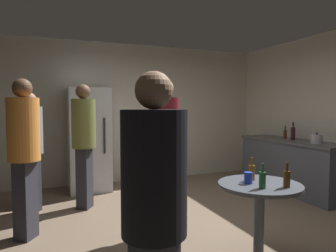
{
  "coord_description": "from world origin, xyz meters",
  "views": [
    {
      "loc": [
        -1.7,
        -3.31,
        1.48
      ],
      "look_at": [
        -0.13,
        0.64,
        1.21
      ],
      "focal_mm": 32.83,
      "sensor_mm": 36.0,
      "label": 1
    }
  ],
  "objects_px": {
    "foreground_table": "(260,194)",
    "person_in_black_shirt": "(154,206)",
    "plastic_cup_blue": "(248,178)",
    "refrigerator": "(89,140)",
    "person_in_maroon_shirt": "(164,144)",
    "beer_bottle_brown": "(287,178)",
    "beer_bottle_green": "(262,179)",
    "person_in_olive_shirt": "(84,136)",
    "person_in_gray_shirt": "(30,143)",
    "kettle": "(317,139)",
    "wine_bottle_on_counter": "(293,133)",
    "beer_bottle_amber": "(252,172)",
    "person_in_orange_shirt": "(24,146)",
    "beer_bottle_on_counter": "(285,134)"
  },
  "relations": [
    {
      "from": "foreground_table",
      "to": "person_in_black_shirt",
      "type": "relative_size",
      "value": 0.48
    },
    {
      "from": "plastic_cup_blue",
      "to": "refrigerator",
      "type": "bearing_deg",
      "value": 109.79
    },
    {
      "from": "person_in_maroon_shirt",
      "to": "person_in_black_shirt",
      "type": "relative_size",
      "value": 1.08
    },
    {
      "from": "beer_bottle_brown",
      "to": "beer_bottle_green",
      "type": "xyz_separation_m",
      "value": [
        -0.23,
        0.06,
        0.0
      ]
    },
    {
      "from": "person_in_olive_shirt",
      "to": "person_in_gray_shirt",
      "type": "height_order",
      "value": "person_in_olive_shirt"
    },
    {
      "from": "refrigerator",
      "to": "foreground_table",
      "type": "relative_size",
      "value": 2.25
    },
    {
      "from": "refrigerator",
      "to": "kettle",
      "type": "xyz_separation_m",
      "value": [
        3.24,
        -1.94,
        0.07
      ]
    },
    {
      "from": "plastic_cup_blue",
      "to": "person_in_gray_shirt",
      "type": "bearing_deg",
      "value": 132.51
    },
    {
      "from": "beer_bottle_brown",
      "to": "person_in_gray_shirt",
      "type": "xyz_separation_m",
      "value": [
        -2.26,
        2.45,
        0.16
      ]
    },
    {
      "from": "wine_bottle_on_counter",
      "to": "beer_bottle_amber",
      "type": "relative_size",
      "value": 1.35
    },
    {
      "from": "person_in_olive_shirt",
      "to": "beer_bottle_amber",
      "type": "bearing_deg",
      "value": -22.45
    },
    {
      "from": "person_in_olive_shirt",
      "to": "foreground_table",
      "type": "bearing_deg",
      "value": -24.58
    },
    {
      "from": "beer_bottle_green",
      "to": "person_in_maroon_shirt",
      "type": "relative_size",
      "value": 0.13
    },
    {
      "from": "beer_bottle_amber",
      "to": "person_in_black_shirt",
      "type": "xyz_separation_m",
      "value": [
        -1.42,
        -1.07,
        0.15
      ]
    },
    {
      "from": "wine_bottle_on_counter",
      "to": "person_in_olive_shirt",
      "type": "xyz_separation_m",
      "value": [
        -3.49,
        0.4,
        0.04
      ]
    },
    {
      "from": "refrigerator",
      "to": "beer_bottle_green",
      "type": "distance_m",
      "value": 3.46
    },
    {
      "from": "person_in_gray_shirt",
      "to": "beer_bottle_brown",
      "type": "bearing_deg",
      "value": -10.25
    },
    {
      "from": "person_in_orange_shirt",
      "to": "person_in_black_shirt",
      "type": "relative_size",
      "value": 1.08
    },
    {
      "from": "refrigerator",
      "to": "person_in_orange_shirt",
      "type": "bearing_deg",
      "value": -117.35
    },
    {
      "from": "kettle",
      "to": "wine_bottle_on_counter",
      "type": "bearing_deg",
      "value": 84.61
    },
    {
      "from": "foreground_table",
      "to": "person_in_gray_shirt",
      "type": "distance_m",
      "value": 3.11
    },
    {
      "from": "person_in_orange_shirt",
      "to": "kettle",
      "type": "bearing_deg",
      "value": 30.94
    },
    {
      "from": "foreground_table",
      "to": "beer_bottle_green",
      "type": "height_order",
      "value": "beer_bottle_green"
    },
    {
      "from": "foreground_table",
      "to": "beer_bottle_brown",
      "type": "xyz_separation_m",
      "value": [
        0.14,
        -0.21,
        0.19
      ]
    },
    {
      "from": "beer_bottle_amber",
      "to": "person_in_orange_shirt",
      "type": "bearing_deg",
      "value": 151.37
    },
    {
      "from": "wine_bottle_on_counter",
      "to": "person_in_orange_shirt",
      "type": "xyz_separation_m",
      "value": [
        -4.22,
        -0.42,
        0.03
      ]
    },
    {
      "from": "beer_bottle_green",
      "to": "wine_bottle_on_counter",
      "type": "bearing_deg",
      "value": 41.08
    },
    {
      "from": "foreground_table",
      "to": "person_in_maroon_shirt",
      "type": "relative_size",
      "value": 0.45
    },
    {
      "from": "refrigerator",
      "to": "beer_bottle_green",
      "type": "xyz_separation_m",
      "value": [
        1.12,
        -3.27,
        -0.08
      ]
    },
    {
      "from": "beer_bottle_green",
      "to": "person_in_gray_shirt",
      "type": "height_order",
      "value": "person_in_gray_shirt"
    },
    {
      "from": "kettle",
      "to": "beer_bottle_brown",
      "type": "height_order",
      "value": "kettle"
    },
    {
      "from": "person_in_orange_shirt",
      "to": "person_in_black_shirt",
      "type": "xyz_separation_m",
      "value": [
        0.74,
        -2.24,
        -0.08
      ]
    },
    {
      "from": "beer_bottle_green",
      "to": "person_in_orange_shirt",
      "type": "height_order",
      "value": "person_in_orange_shirt"
    },
    {
      "from": "beer_bottle_brown",
      "to": "person_in_gray_shirt",
      "type": "distance_m",
      "value": 3.34
    },
    {
      "from": "refrigerator",
      "to": "wine_bottle_on_counter",
      "type": "bearing_deg",
      "value": -22.77
    },
    {
      "from": "person_in_gray_shirt",
      "to": "refrigerator",
      "type": "bearing_deg",
      "value": 80.99
    },
    {
      "from": "wine_bottle_on_counter",
      "to": "beer_bottle_on_counter",
      "type": "bearing_deg",
      "value": 75.98
    },
    {
      "from": "beer_bottle_on_counter",
      "to": "person_in_black_shirt",
      "type": "distance_m",
      "value": 4.59
    },
    {
      "from": "kettle",
      "to": "foreground_table",
      "type": "height_order",
      "value": "kettle"
    },
    {
      "from": "refrigerator",
      "to": "plastic_cup_blue",
      "type": "xyz_separation_m",
      "value": [
        1.11,
        -3.08,
        -0.11
      ]
    },
    {
      "from": "beer_bottle_amber",
      "to": "person_in_maroon_shirt",
      "type": "height_order",
      "value": "person_in_maroon_shirt"
    },
    {
      "from": "refrigerator",
      "to": "person_in_black_shirt",
      "type": "xyz_separation_m",
      "value": [
        -0.19,
        -4.04,
        0.07
      ]
    },
    {
      "from": "beer_bottle_on_counter",
      "to": "foreground_table",
      "type": "xyz_separation_m",
      "value": [
        -2.14,
        -2.0,
        -0.35
      ]
    },
    {
      "from": "person_in_maroon_shirt",
      "to": "person_in_olive_shirt",
      "type": "height_order",
      "value": "person_in_olive_shirt"
    },
    {
      "from": "kettle",
      "to": "person_in_black_shirt",
      "type": "xyz_separation_m",
      "value": [
        -3.43,
        -2.11,
        -0.0
      ]
    },
    {
      "from": "beer_bottle_brown",
      "to": "beer_bottle_green",
      "type": "bearing_deg",
      "value": 166.27
    },
    {
      "from": "beer_bottle_green",
      "to": "person_in_maroon_shirt",
      "type": "bearing_deg",
      "value": 120.48
    },
    {
      "from": "refrigerator",
      "to": "person_in_maroon_shirt",
      "type": "height_order",
      "value": "refrigerator"
    },
    {
      "from": "wine_bottle_on_counter",
      "to": "person_in_maroon_shirt",
      "type": "bearing_deg",
      "value": -161.63
    },
    {
      "from": "refrigerator",
      "to": "beer_bottle_amber",
      "type": "relative_size",
      "value": 7.83
    }
  ]
}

